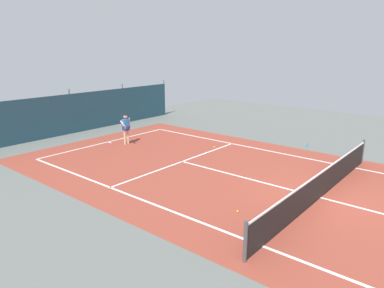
{
  "coord_description": "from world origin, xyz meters",
  "views": [
    {
      "loc": [
        -11.76,
        -3.92,
        5.07
      ],
      "look_at": [
        0.12,
        5.93,
        0.9
      ],
      "focal_mm": 33.44,
      "sensor_mm": 36.0,
      "label": 1
    }
  ],
  "objects_px": {
    "tennis_player": "(126,127)",
    "tennis_ball_midcourt": "(214,147)",
    "tennis_net": "(322,184)",
    "water_bottle": "(307,145)",
    "parked_car": "(73,111)",
    "tennis_ball_near_player": "(237,211)"
  },
  "relations": [
    {
      "from": "parked_car",
      "to": "water_bottle",
      "type": "distance_m",
      "value": 15.57
    },
    {
      "from": "tennis_player",
      "to": "tennis_ball_near_player",
      "type": "relative_size",
      "value": 24.85
    },
    {
      "from": "tennis_net",
      "to": "tennis_ball_near_player",
      "type": "xyz_separation_m",
      "value": [
        -2.82,
        1.61,
        -0.48
      ]
    },
    {
      "from": "tennis_ball_near_player",
      "to": "water_bottle",
      "type": "relative_size",
      "value": 0.28
    },
    {
      "from": "parked_car",
      "to": "tennis_ball_midcourt",
      "type": "bearing_deg",
      "value": 101.42
    },
    {
      "from": "tennis_ball_midcourt",
      "to": "water_bottle",
      "type": "height_order",
      "value": "water_bottle"
    },
    {
      "from": "tennis_player",
      "to": "tennis_ball_midcourt",
      "type": "relative_size",
      "value": 24.85
    },
    {
      "from": "tennis_net",
      "to": "tennis_ball_midcourt",
      "type": "xyz_separation_m",
      "value": [
        2.89,
        6.69,
        -0.48
      ]
    },
    {
      "from": "parked_car",
      "to": "tennis_ball_near_player",
      "type": "bearing_deg",
      "value": 79.91
    },
    {
      "from": "tennis_ball_midcourt",
      "to": "tennis_player",
      "type": "bearing_deg",
      "value": 121.37
    },
    {
      "from": "parked_car",
      "to": "water_bottle",
      "type": "relative_size",
      "value": 18.14
    },
    {
      "from": "water_bottle",
      "to": "tennis_player",
      "type": "bearing_deg",
      "value": 125.75
    },
    {
      "from": "tennis_net",
      "to": "tennis_player",
      "type": "height_order",
      "value": "tennis_player"
    },
    {
      "from": "tennis_net",
      "to": "water_bottle",
      "type": "height_order",
      "value": "tennis_net"
    },
    {
      "from": "tennis_ball_midcourt",
      "to": "parked_car",
      "type": "relative_size",
      "value": 0.02
    },
    {
      "from": "tennis_net",
      "to": "tennis_ball_near_player",
      "type": "distance_m",
      "value": 3.28
    },
    {
      "from": "water_bottle",
      "to": "tennis_net",
      "type": "bearing_deg",
      "value": -153.95
    },
    {
      "from": "tennis_net",
      "to": "parked_car",
      "type": "distance_m",
      "value": 17.98
    },
    {
      "from": "tennis_player",
      "to": "water_bottle",
      "type": "bearing_deg",
      "value": 131.51
    },
    {
      "from": "tennis_ball_near_player",
      "to": "water_bottle",
      "type": "distance_m",
      "value": 8.95
    },
    {
      "from": "tennis_net",
      "to": "parked_car",
      "type": "relative_size",
      "value": 2.33
    },
    {
      "from": "tennis_player",
      "to": "tennis_ball_midcourt",
      "type": "xyz_separation_m",
      "value": [
        2.48,
        -4.07,
        -0.93
      ]
    }
  ]
}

